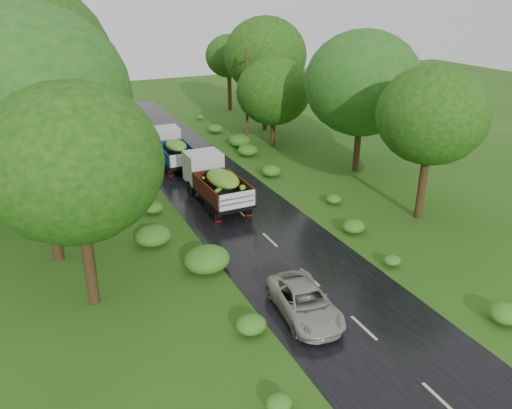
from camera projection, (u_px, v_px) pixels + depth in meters
ground at (364, 328)px, 18.96m from camera, size 120.00×120.00×0.00m
road at (299, 267)px, 23.12m from camera, size 6.50×80.00×0.02m
road_lines at (289, 257)px, 23.95m from camera, size 0.12×69.60×0.00m
truck_near at (214, 179)px, 29.64m from camera, size 2.28×6.23×2.60m
truck_far at (172, 147)px, 36.20m from camera, size 2.12×5.69×2.38m
car at (304, 302)px, 19.49m from camera, size 2.40×4.43×1.18m
utility_pole at (247, 97)px, 39.44m from camera, size 1.32×0.56×7.80m
trees_left at (24, 75)px, 30.24m from camera, size 6.49×34.92×9.95m
trees_right at (303, 77)px, 37.83m from camera, size 6.31×33.10×8.34m
shrubs at (226, 194)px, 30.47m from camera, size 11.90×44.00×0.70m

